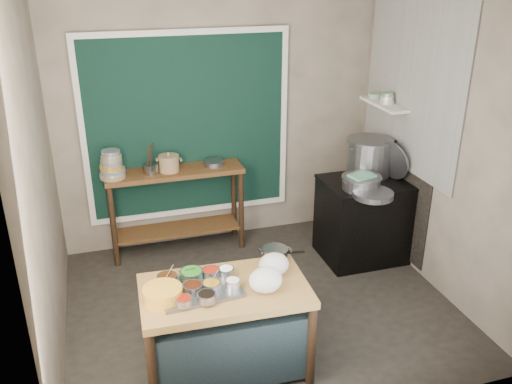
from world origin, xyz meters
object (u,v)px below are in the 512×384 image
object	(u,v)px
stock_pot	(369,157)
steamer	(361,183)
stove_block	(365,220)
utensil_cup	(151,169)
saucepan	(275,255)
back_counter	(177,210)
yellow_basin	(163,295)
prep_table	(226,329)
condiment_tray	(199,289)
ceramic_crock	(169,164)

from	to	relation	value
stock_pot	steamer	size ratio (longest dim) A/B	1.22
stove_block	utensil_cup	xyz separation A→B (m)	(-2.15, 0.71, 0.58)
stock_pot	saucepan	bearing A→B (deg)	-139.84
back_counter	stove_block	size ratio (longest dim) A/B	1.61
saucepan	utensil_cup	xyz separation A→B (m)	(-0.77, 1.75, 0.19)
yellow_basin	prep_table	bearing A→B (deg)	4.89
prep_table	yellow_basin	distance (m)	0.63
yellow_basin	stock_pot	bearing A→B (deg)	32.40
stove_block	steamer	world-z (taller)	steamer
prep_table	steamer	size ratio (longest dim) A/B	3.06
utensil_cup	steamer	size ratio (longest dim) A/B	0.41
prep_table	condiment_tray	bearing A→B (deg)	176.79
condiment_tray	utensil_cup	bearing A→B (deg)	92.80
condiment_tray	steamer	xyz separation A→B (m)	(1.88, 1.12, 0.18)
yellow_basin	utensil_cup	xyz separation A→B (m)	(0.17, 2.05, 0.20)
stove_block	condiment_tray	distance (m)	2.44
utensil_cup	condiment_tray	bearing A→B (deg)	-87.20
saucepan	back_counter	bearing A→B (deg)	116.32
condiment_tray	prep_table	bearing A→B (deg)	-5.63
stock_pot	steamer	world-z (taller)	stock_pot
stove_block	yellow_basin	xyz separation A→B (m)	(-2.32, -1.34, 0.38)
steamer	saucepan	bearing A→B (deg)	-143.82
stock_pot	steamer	bearing A→B (deg)	-125.95
saucepan	stock_pot	distance (m)	1.93
condiment_tray	utensil_cup	world-z (taller)	utensil_cup
prep_table	steamer	xyz separation A→B (m)	(1.69, 1.14, 0.57)
stove_block	stock_pot	bearing A→B (deg)	65.40
yellow_basin	ceramic_crock	bearing A→B (deg)	79.86
condiment_tray	ceramic_crock	bearing A→B (deg)	87.26
condiment_tray	saucepan	size ratio (longest dim) A/B	2.79
back_counter	yellow_basin	xyz separation A→B (m)	(-0.42, -2.07, 0.33)
ceramic_crock	stock_pot	distance (m)	2.11
stove_block	ceramic_crock	world-z (taller)	ceramic_crock
prep_table	condiment_tray	world-z (taller)	condiment_tray
prep_table	back_counter	size ratio (longest dim) A/B	0.86
saucepan	steamer	xyz separation A→B (m)	(1.21, 0.88, 0.14)
yellow_basin	stock_pot	xyz separation A→B (m)	(2.41, 1.53, 0.27)
stock_pot	stove_block	bearing A→B (deg)	-114.60
stove_block	ceramic_crock	size ratio (longest dim) A/B	3.98
stove_block	steamer	distance (m)	0.57
condiment_tray	stock_pot	size ratio (longest dim) A/B	1.19
stove_block	back_counter	bearing A→B (deg)	158.98
prep_table	steamer	bearing A→B (deg)	36.33
yellow_basin	condiment_tray	bearing A→B (deg)	12.07
saucepan	ceramic_crock	size ratio (longest dim) A/B	0.94
saucepan	stock_pot	size ratio (longest dim) A/B	0.43
condiment_tray	yellow_basin	size ratio (longest dim) A/B	2.08
steamer	utensil_cup	bearing A→B (deg)	156.23
steamer	back_counter	bearing A→B (deg)	152.72
prep_table	stock_pot	world-z (taller)	stock_pot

